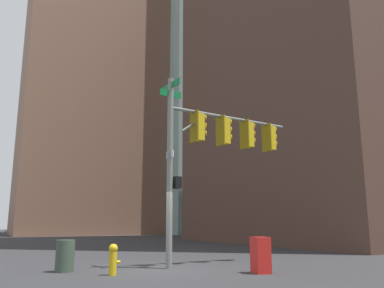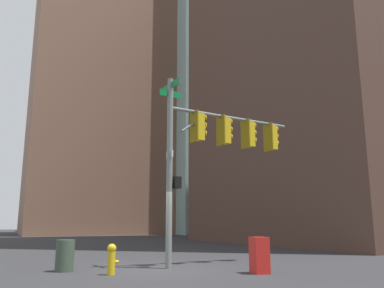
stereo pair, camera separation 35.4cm
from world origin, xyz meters
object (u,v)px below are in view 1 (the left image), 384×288
Objects in this scene: fire_hydrant at (113,258)px; newspaper_box at (261,255)px; signal_pole_assembly at (217,141)px; litter_bin at (65,256)px.

newspaper_box is at bearing -20.51° from fire_hydrant.
signal_pole_assembly is 6.23× the size of newspaper_box.
litter_bin reaches higher than fire_hydrant.
litter_bin is at bearing 161.24° from newspaper_box.
fire_hydrant is at bearing -171.14° from signal_pole_assembly.
signal_pole_assembly is at bearing 99.37° from newspaper_box.
newspaper_box is at bearing -97.28° from signal_pole_assembly.
signal_pole_assembly reaches higher than fire_hydrant.
signal_pole_assembly is 4.72m from newspaper_box.
litter_bin is 5.94m from newspaper_box.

